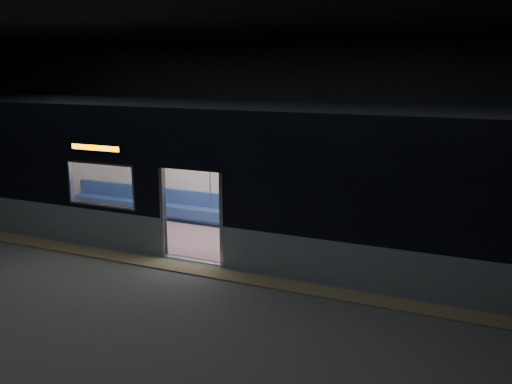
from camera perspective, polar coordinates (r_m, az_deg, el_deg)
The scene contains 7 objects.
station_floor at distance 11.33m, azimuth -9.34°, elevation -8.88°, with size 24.00×14.00×0.01m, color #47494C.
station_envelope at distance 10.53m, azimuth -10.09°, elevation 9.98°, with size 24.00×14.00×5.00m.
tactile_strip at distance 11.75m, azimuth -7.87°, elevation -7.90°, with size 22.80×0.50×0.03m, color #8C7F59.
metro_car at distance 12.93m, azimuth -3.51°, elevation 2.58°, with size 18.00×3.04×3.35m.
passenger at distance 13.90m, azimuth -0.30°, elevation -1.24°, with size 0.37×0.62×1.27m.
handbag at distance 13.74m, azimuth -0.50°, elevation -1.87°, with size 0.24×0.20×0.12m, color black.
transit_map at distance 13.67m, azimuth 3.86°, elevation 1.60°, with size 1.02×0.03×0.66m, color white.
Camera 1 is at (5.84, -8.74, 4.20)m, focal length 38.00 mm.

